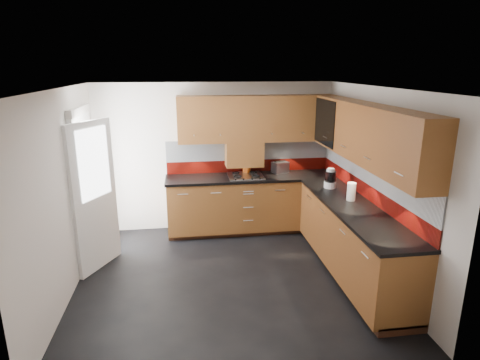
{
  "coord_description": "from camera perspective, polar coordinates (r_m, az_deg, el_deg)",
  "views": [
    {
      "loc": [
        -0.5,
        -4.61,
        2.65
      ],
      "look_at": [
        0.24,
        0.65,
        1.12
      ],
      "focal_mm": 30.0,
      "sensor_mm": 36.0,
      "label": 1
    }
  ],
  "objects": [
    {
      "name": "countertop",
      "position": [
        5.8,
        7.88,
        -1.5
      ],
      "size": [
        2.72,
        3.22,
        0.04
      ],
      "color": "black",
      "rests_on": "base_cabinets"
    },
    {
      "name": "utensil_pot",
      "position": [
        6.58,
        0.96,
        1.85
      ],
      "size": [
        0.13,
        0.13,
        0.47
      ],
      "color": "#D35913",
      "rests_on": "countertop"
    },
    {
      "name": "glass_cabinet",
      "position": [
        6.14,
        13.25,
        8.25
      ],
      "size": [
        0.32,
        0.8,
        0.66
      ],
      "color": "black",
      "rests_on": "room"
    },
    {
      "name": "paper_towel",
      "position": [
        5.44,
        15.56,
        -1.6
      ],
      "size": [
        0.14,
        0.14,
        0.24
      ],
      "primitive_type": "cylinder",
      "rotation": [
        0.0,
        0.0,
        0.25
      ],
      "color": "white",
      "rests_on": "countertop"
    },
    {
      "name": "toaster",
      "position": [
        6.65,
        5.72,
        1.83
      ],
      "size": [
        0.3,
        0.25,
        0.19
      ],
      "color": "silver",
      "rests_on": "countertop"
    },
    {
      "name": "room",
      "position": [
        4.78,
        -1.8,
        2.08
      ],
      "size": [
        4.0,
        3.8,
        2.64
      ],
      "color": "black"
    },
    {
      "name": "gas_hob",
      "position": [
        6.38,
        0.81,
        0.61
      ],
      "size": [
        0.55,
        0.49,
        0.04
      ],
      "color": "silver",
      "rests_on": "countertop"
    },
    {
      "name": "base_cabinets",
      "position": [
        5.98,
        7.79,
        -5.86
      ],
      "size": [
        2.7,
        3.2,
        0.95
      ],
      "color": "brown",
      "rests_on": "room"
    },
    {
      "name": "backsplash",
      "position": [
        5.99,
        9.46,
        1.88
      ],
      "size": [
        2.7,
        3.2,
        0.54
      ],
      "color": "maroon",
      "rests_on": "countertop"
    },
    {
      "name": "extractor_hood",
      "position": [
        6.47,
        0.6,
        3.77
      ],
      "size": [
        0.6,
        0.33,
        0.4
      ],
      "primitive_type": "cube",
      "color": "brown",
      "rests_on": "room"
    },
    {
      "name": "orange_cloth",
      "position": [
        6.01,
        12.67,
        -0.84
      ],
      "size": [
        0.18,
        0.16,
        0.02
      ],
      "primitive_type": "cube",
      "rotation": [
        0.0,
        0.0,
        -0.2
      ],
      "color": "#EA3F1A",
      "rests_on": "countertop"
    },
    {
      "name": "upper_cabinets",
      "position": [
        5.72,
        9.73,
        7.63
      ],
      "size": [
        2.5,
        3.2,
        0.72
      ],
      "color": "brown",
      "rests_on": "room"
    },
    {
      "name": "back_door",
      "position": [
        5.74,
        -20.57,
        -1.39
      ],
      "size": [
        0.42,
        1.19,
        2.04
      ],
      "color": "white",
      "rests_on": "room"
    },
    {
      "name": "food_processor",
      "position": [
        5.92,
        12.7,
        0.12
      ],
      "size": [
        0.17,
        0.17,
        0.28
      ],
      "color": "white",
      "rests_on": "countertop"
    }
  ]
}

